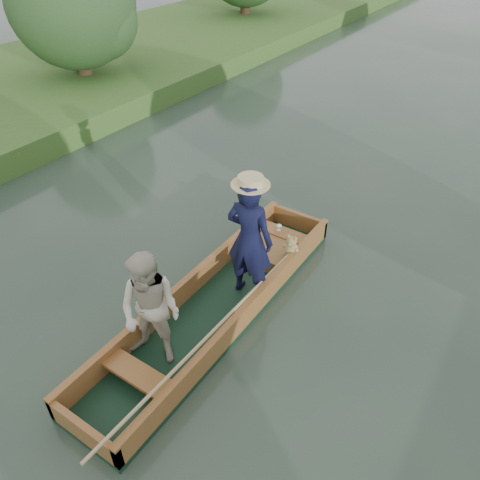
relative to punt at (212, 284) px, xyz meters
The scene contains 3 objects.
ground 0.66m from the punt, 97.35° to the left, with size 120.00×120.00×0.00m, color #283D30.
trees_far 9.34m from the punt, 92.47° to the left, with size 22.98×17.72×4.62m.
punt is the anchor object (origin of this frame).
Camera 1 is at (2.98, -3.87, 4.93)m, focal length 35.00 mm.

